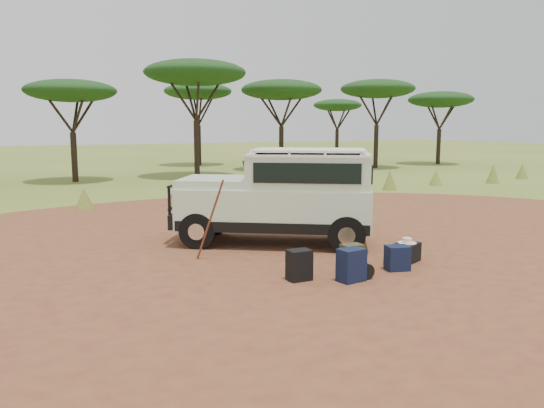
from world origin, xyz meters
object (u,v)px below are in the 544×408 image
backpack_olive (352,258)px  walking_staff (210,220)px  backpack_navy (351,265)px  safari_vehicle (282,198)px  duffel_navy (397,258)px  backpack_black (299,265)px  hard_case (407,253)px

backpack_olive → walking_staff: bearing=134.7°
backpack_navy → walking_staff: bearing=117.3°
backpack_olive → safari_vehicle: bearing=90.1°
backpack_olive → duffel_navy: backpack_olive is taller
walking_staff → backpack_black: (0.82, -2.04, -0.54)m
backpack_navy → hard_case: size_ratio=1.08×
backpack_black → hard_case: bearing=3.9°
safari_vehicle → duffel_navy: safari_vehicle is taller
walking_staff → duffel_navy: size_ratio=3.66×
backpack_navy → backpack_olive: backpack_navy is taller
backpack_navy → backpack_black: bearing=142.7°
safari_vehicle → backpack_black: (-1.17, -2.70, -0.76)m
backpack_navy → safari_vehicle: bearing=77.8°
safari_vehicle → backpack_navy: safari_vehicle is taller
duffel_navy → hard_case: duffel_navy is taller
backpack_black → walking_staff: bearing=114.1°
safari_vehicle → hard_case: 3.07m
safari_vehicle → backpack_olive: size_ratio=8.73×
duffel_navy → backpack_olive: bearing=177.2°
safari_vehicle → hard_case: safari_vehicle is taller
safari_vehicle → duffel_navy: size_ratio=9.83×
walking_staff → backpack_navy: walking_staff is taller
safari_vehicle → backpack_olive: safari_vehicle is taller
safari_vehicle → duffel_navy: 3.21m
backpack_navy → hard_case: bearing=12.8°
backpack_olive → hard_case: (1.39, 0.09, -0.07)m
backpack_black → duffel_navy: size_ratio=1.17×
hard_case → backpack_navy: bearing=175.4°
walking_staff → backpack_navy: (1.57, -2.51, -0.52)m
walking_staff → backpack_olive: bearing=-96.7°
safari_vehicle → backpack_black: safari_vehicle is taller
backpack_olive → hard_case: bearing=5.1°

